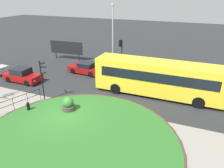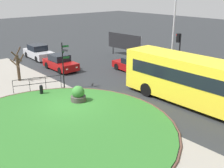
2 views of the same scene
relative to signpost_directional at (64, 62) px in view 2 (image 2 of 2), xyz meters
The scene contains 16 objects.
ground 4.06m from the signpost_directional, 25.70° to the right, with size 120.00×120.00×0.00m, color #282B2D.
sidewalk_paving 5.12m from the signpost_directional, 48.29° to the right, with size 32.00×8.03×0.02m, color gray.
grass_island 7.17m from the signpost_directional, 36.43° to the right, with size 13.32×13.32×0.10m, color #2D6B28.
grass_kerb_ring 7.17m from the signpost_directional, 36.43° to the right, with size 13.63×13.63×0.11m, color brown.
signpost_directional is the anchor object (origin of this frame).
bollard_foreground 2.67m from the signpost_directional, 90.62° to the right, with size 0.25×0.25×0.77m.
railing_grass_edge 2.53m from the signpost_directional, 119.53° to the right, with size 1.23×3.44×1.05m.
bus_yellow 10.12m from the signpost_directional, 27.89° to the left, with size 11.40×2.51×3.19m.
car_near_lane 7.48m from the signpost_directional, 89.18° to the left, with size 4.09×2.06×1.31m.
car_far_lane 5.77m from the signpost_directional, 152.02° to the left, with size 4.03×1.84×1.47m.
car_trailing 11.08m from the signpost_directional, 163.11° to the left, with size 4.48×2.08×1.54m.
traffic_light_near 10.25m from the signpost_directional, 69.44° to the left, with size 0.49×0.30×3.77m.
lamppost_tall 11.05m from the signpost_directional, 78.50° to the left, with size 0.32×0.32×7.60m.
billboard_left 12.27m from the signpost_directional, 113.90° to the left, with size 4.91×0.50×2.57m.
planter_near_signpost 3.46m from the signpost_directional, 14.83° to the right, with size 1.04×1.04×1.18m.
street_tree_bare 4.71m from the signpost_directional, 156.79° to the right, with size 1.12×1.14×2.88m.
Camera 2 is at (14.69, -9.29, 7.45)m, focal length 44.36 mm.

